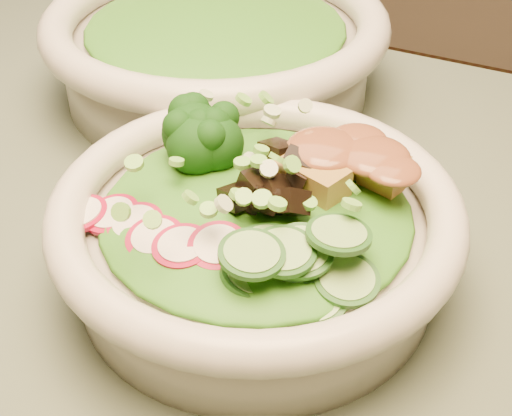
% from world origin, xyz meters
% --- Properties ---
extents(salad_bowl, '(0.23, 0.23, 0.06)m').
position_xyz_m(salad_bowl, '(-0.11, 0.06, 0.78)').
color(salad_bowl, beige).
rests_on(salad_bowl, dining_table).
extents(side_bowl, '(0.28, 0.28, 0.08)m').
position_xyz_m(side_bowl, '(-0.24, 0.26, 0.79)').
color(side_bowl, beige).
rests_on(side_bowl, dining_table).
extents(lettuce_bed, '(0.18, 0.18, 0.02)m').
position_xyz_m(lettuce_bed, '(-0.11, 0.06, 0.80)').
color(lettuce_bed, '#2C6515').
rests_on(lettuce_bed, salad_bowl).
extents(side_lettuce, '(0.19, 0.19, 0.02)m').
position_xyz_m(side_lettuce, '(-0.24, 0.26, 0.81)').
color(side_lettuce, '#2C6515').
rests_on(side_lettuce, side_bowl).
extents(broccoli_florets, '(0.09, 0.08, 0.04)m').
position_xyz_m(broccoli_florets, '(-0.15, 0.10, 0.82)').
color(broccoli_florets, black).
rests_on(broccoli_florets, salad_bowl).
extents(radish_slices, '(0.10, 0.07, 0.02)m').
position_xyz_m(radish_slices, '(-0.14, 0.02, 0.81)').
color(radish_slices, maroon).
rests_on(radish_slices, salad_bowl).
extents(cucumber_slices, '(0.08, 0.08, 0.03)m').
position_xyz_m(cucumber_slices, '(-0.06, 0.03, 0.81)').
color(cucumber_slices, '#84AF61').
rests_on(cucumber_slices, salad_bowl).
extents(mushroom_heap, '(0.08, 0.08, 0.03)m').
position_xyz_m(mushroom_heap, '(-0.10, 0.07, 0.81)').
color(mushroom_heap, black).
rests_on(mushroom_heap, salad_bowl).
extents(tofu_cubes, '(0.09, 0.08, 0.03)m').
position_xyz_m(tofu_cubes, '(-0.07, 0.11, 0.81)').
color(tofu_cubes, olive).
rests_on(tofu_cubes, salad_bowl).
extents(peanut_sauce, '(0.06, 0.05, 0.01)m').
position_xyz_m(peanut_sauce, '(-0.07, 0.11, 0.82)').
color(peanut_sauce, brown).
rests_on(peanut_sauce, tofu_cubes).
extents(scallion_garnish, '(0.16, 0.16, 0.02)m').
position_xyz_m(scallion_garnish, '(-0.11, 0.06, 0.82)').
color(scallion_garnish, '#71BE43').
rests_on(scallion_garnish, salad_bowl).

